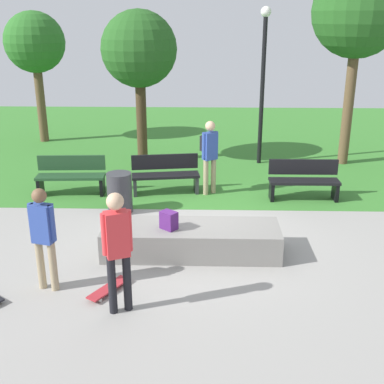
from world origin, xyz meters
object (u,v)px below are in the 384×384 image
at_px(backpack_on_ledge, 169,220).
at_px(skater_performing_trick, 117,243).
at_px(concrete_ledge, 191,240).
at_px(park_bench_near_path, 71,175).
at_px(skater_watching, 43,232).
at_px(park_bench_far_right, 304,179).
at_px(park_bench_center_lawn, 165,173).
at_px(skateboard_by_ledge, 109,288).
at_px(pedestrian_with_backpack, 209,151).
at_px(trash_bin, 120,193).
at_px(tree_broad_elm, 139,51).
at_px(lamp_post, 263,72).
at_px(tree_tall_oak, 35,44).
at_px(tree_leaning_ash, 358,13).

height_order(backpack_on_ledge, skater_performing_trick, skater_performing_trick).
bearing_deg(concrete_ledge, park_bench_near_path, 134.06).
xyz_separation_m(skater_watching, park_bench_far_right, (4.72, 4.14, -0.49)).
height_order(skater_watching, park_bench_near_path, skater_watching).
bearing_deg(concrete_ledge, park_bench_center_lawn, 102.57).
bearing_deg(skateboard_by_ledge, backpack_on_ledge, 55.79).
bearing_deg(park_bench_center_lawn, skater_performing_trick, -92.86).
height_order(skater_performing_trick, pedestrian_with_backpack, skater_performing_trick).
bearing_deg(pedestrian_with_backpack, park_bench_near_path, -178.17).
distance_m(skater_watching, pedestrian_with_backpack, 5.11).
xyz_separation_m(backpack_on_ledge, trash_bin, (-1.22, 2.05, -0.24)).
distance_m(skater_watching, park_bench_far_right, 6.30).
bearing_deg(park_bench_near_path, backpack_on_ledge, -50.89).
height_order(skateboard_by_ledge, tree_broad_elm, tree_broad_elm).
bearing_deg(concrete_ledge, skateboard_by_ledge, -132.45).
bearing_deg(lamp_post, trash_bin, -131.57).
height_order(skater_watching, tree_broad_elm, tree_broad_elm).
bearing_deg(tree_broad_elm, park_bench_center_lawn, -71.46).
relative_size(concrete_ledge, pedestrian_with_backpack, 1.78).
bearing_deg(tree_tall_oak, tree_leaning_ash, -14.12).
xyz_separation_m(park_bench_center_lawn, pedestrian_with_backpack, (1.05, -0.05, 0.59)).
bearing_deg(backpack_on_ledge, pedestrian_with_backpack, 117.37).
relative_size(park_bench_center_lawn, park_bench_far_right, 1.03).
height_order(park_bench_far_right, lamp_post, lamp_post).
relative_size(park_bench_center_lawn, tree_tall_oak, 0.39).
xyz_separation_m(tree_leaning_ash, trash_bin, (-5.83, -3.89, -3.67)).
distance_m(skateboard_by_ledge, park_bench_near_path, 4.75).
height_order(backpack_on_ledge, tree_leaning_ash, tree_leaning_ash).
bearing_deg(park_bench_center_lawn, skater_watching, -108.33).
relative_size(skater_watching, park_bench_near_path, 1.03).
distance_m(skater_performing_trick, skateboard_by_ledge, 1.17).
bearing_deg(trash_bin, skater_watching, -100.41).
distance_m(park_bench_far_right, tree_tall_oak, 9.81).
distance_m(tree_leaning_ash, trash_bin, 7.91).
xyz_separation_m(backpack_on_ledge, park_bench_far_right, (2.91, 2.96, -0.20)).
relative_size(tree_broad_elm, pedestrian_with_backpack, 2.39).
distance_m(skater_watching, tree_leaning_ash, 10.08).
bearing_deg(park_bench_far_right, skateboard_by_ledge, -131.74).
xyz_separation_m(backpack_on_ledge, skateboard_by_ledge, (-0.86, -1.26, -0.62)).
bearing_deg(skater_performing_trick, lamp_post, 70.12).
xyz_separation_m(skateboard_by_ledge, lamp_post, (3.04, 7.14, 2.53)).
bearing_deg(skateboard_by_ledge, skater_performing_trick, -61.06).
bearing_deg(tree_tall_oak, lamp_post, -19.04).
distance_m(park_bench_far_right, pedestrian_with_backpack, 2.28).
bearing_deg(backpack_on_ledge, tree_leaning_ash, 92.04).
distance_m(park_bench_center_lawn, lamp_post, 4.17).
bearing_deg(concrete_ledge, skater_performing_trick, -117.50).
relative_size(park_bench_far_right, tree_leaning_ash, 0.30).
xyz_separation_m(backpack_on_ledge, skater_watching, (-1.81, -1.18, 0.29)).
bearing_deg(tree_tall_oak, pedestrian_with_backpack, -42.21).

